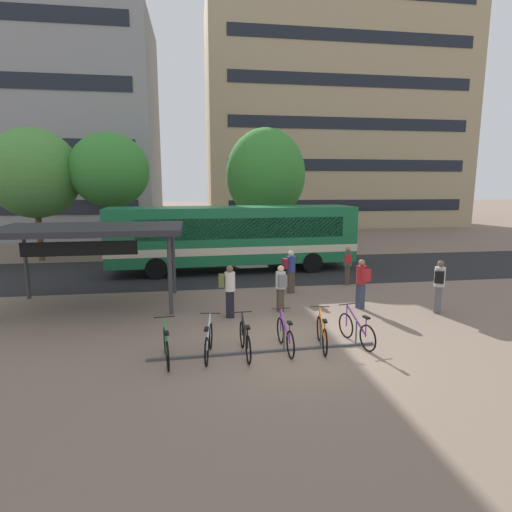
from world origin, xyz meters
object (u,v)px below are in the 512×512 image
street_tree_0 (110,171)px  street_tree_1 (266,175)px  parked_bicycle_orange_4 (322,334)px  commuter_maroon_pack_0 (290,269)px  commuter_black_pack_2 (439,283)px  parked_bicycle_purple_5 (356,330)px  city_bus (232,236)px  commuter_red_pack_3 (348,263)px  commuter_grey_pack_5 (281,285)px  street_tree_2 (34,174)px  transit_shelter (90,231)px  parked_bicycle_green_0 (166,347)px  parked_bicycle_purple_3 (285,336)px  parked_bicycle_black_2 (245,341)px  commuter_olive_pack_4 (229,288)px  commuter_red_pack_1 (362,281)px  parked_bicycle_silver_1 (209,342)px

street_tree_0 → street_tree_1: street_tree_1 is taller
parked_bicycle_orange_4 → street_tree_0: bearing=37.7°
commuter_maroon_pack_0 → commuter_black_pack_2: size_ratio=0.95×
street_tree_0 → parked_bicycle_purple_5: bearing=-58.2°
city_bus → commuter_red_pack_3: 5.95m
parked_bicycle_orange_4 → commuter_grey_pack_5: bearing=16.7°
parked_bicycle_orange_4 → street_tree_1: street_tree_1 is taller
street_tree_1 → street_tree_2: (-13.29, -1.81, -0.04)m
city_bus → transit_shelter: (-5.36, -5.35, 0.90)m
parked_bicycle_orange_4 → parked_bicycle_green_0: bearing=103.1°
parked_bicycle_purple_3 → street_tree_1: 17.19m
parked_bicycle_black_2 → parked_bicycle_purple_5: size_ratio=1.02×
parked_bicycle_orange_4 → commuter_maroon_pack_0: (0.43, 5.55, 0.60)m
parked_bicycle_black_2 → commuter_grey_pack_5: 3.80m
commuter_maroon_pack_0 → commuter_olive_pack_4: commuter_olive_pack_4 is taller
city_bus → parked_bicycle_green_0: 10.83m
parked_bicycle_orange_4 → parked_bicycle_black_2: bearing=103.6°
commuter_red_pack_1 → street_tree_1: 13.88m
commuter_olive_pack_4 → street_tree_2: bearing=138.2°
transit_shelter → parked_bicycle_purple_5: bearing=-31.5°
parked_bicycle_silver_1 → commuter_red_pack_1: size_ratio=0.99×
parked_bicycle_purple_5 → commuter_maroon_pack_0: bearing=-6.0°
street_tree_2 → commuter_olive_pack_4: bearing=-50.3°
parked_bicycle_green_0 → commuter_olive_pack_4: commuter_olive_pack_4 is taller
parked_bicycle_black_2 → street_tree_1: street_tree_1 is taller
parked_bicycle_black_2 → commuter_black_pack_2: (6.82, 2.49, 0.65)m
transit_shelter → commuter_black_pack_2: bearing=-12.7°
parked_bicycle_purple_3 → commuter_olive_pack_4: bearing=21.0°
commuter_olive_pack_4 → street_tree_2: 15.77m
street_tree_0 → street_tree_2: 4.02m
parked_bicycle_silver_1 → transit_shelter: bearing=45.3°
commuter_maroon_pack_0 → transit_shelter: bearing=174.2°
commuter_red_pack_1 → street_tree_2: size_ratio=0.24×
parked_bicycle_orange_4 → commuter_black_pack_2: commuter_black_pack_2 is taller
commuter_black_pack_2 → street_tree_0: bearing=82.2°
city_bus → street_tree_1: size_ratio=1.55×
commuter_black_pack_2 → street_tree_2: bearing=90.0°
parked_bicycle_purple_3 → street_tree_0: size_ratio=0.24×
parked_bicycle_black_2 → commuter_maroon_pack_0: commuter_maroon_pack_0 is taller
commuter_red_pack_1 → commuter_red_pack_3: (0.78, 3.35, -0.05)m
commuter_black_pack_2 → street_tree_1: (-3.46, 14.09, 3.88)m
commuter_red_pack_1 → street_tree_0: 15.98m
commuter_maroon_pack_0 → parked_bicycle_black_2: bearing=-125.1°
commuter_red_pack_1 → commuter_maroon_pack_0: bearing=24.6°
city_bus → street_tree_1: (2.75, 6.27, 3.14)m
commuter_black_pack_2 → commuter_red_pack_3: bearing=57.1°
parked_bicycle_purple_3 → commuter_red_pack_1: 4.66m
commuter_olive_pack_4 → street_tree_1: street_tree_1 is taller
parked_bicycle_orange_4 → street_tree_1: 17.09m
commuter_black_pack_2 → street_tree_0: (-12.73, 12.29, 4.02)m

